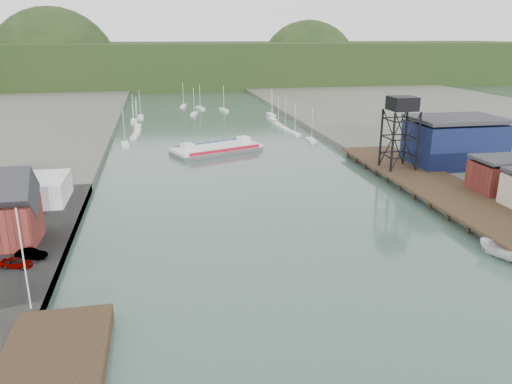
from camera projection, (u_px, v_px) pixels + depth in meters
name	position (u px, v px, depth m)	size (l,w,h in m)	color
ground	(340.00, 338.00, 53.34)	(600.00, 600.00, 0.00)	#2C4438
west_stage	(53.00, 364.00, 47.72)	(10.00, 18.00, 1.80)	black
east_pier	(435.00, 184.00, 101.68)	(14.00, 70.00, 2.45)	black
white_shed	(16.00, 191.00, 90.84)	(18.00, 12.00, 4.50)	silver
flagpole	(24.00, 260.00, 54.32)	(0.16, 0.16, 12.00)	silver
lift_tower	(402.00, 108.00, 109.33)	(6.50, 6.50, 16.00)	black
blue_shed	(454.00, 142.00, 116.55)	(20.50, 14.50, 11.30)	#0C1536
marina_sailboats	(208.00, 122.00, 182.77)	(57.71, 92.65, 0.90)	silver
distant_hills	(176.00, 67.00, 331.36)	(500.00, 120.00, 80.00)	black
chain_ferry	(217.00, 149.00, 137.17)	(26.14, 18.14, 3.49)	#545457
motorboat	(499.00, 251.00, 72.03)	(2.41, 6.41, 2.47)	silver
car_west_a	(16.00, 263.00, 65.79)	(1.66, 4.12, 1.40)	#999999
car_west_b	(31.00, 254.00, 68.48)	(1.42, 4.07, 1.34)	#999999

